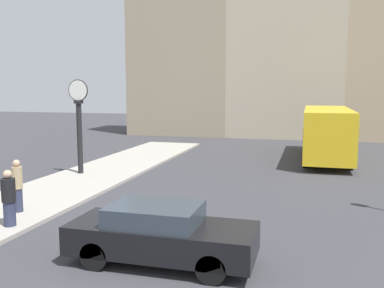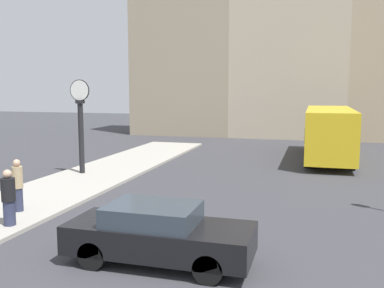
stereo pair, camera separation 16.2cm
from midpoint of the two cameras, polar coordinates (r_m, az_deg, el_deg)
The scene contains 7 objects.
sidewalk_corner at distance 19.43m, azimuth -14.58°, elevation -4.67°, with size 3.79×26.39×0.12m, color #A39E93.
building_row at distance 37.39m, azimuth 12.16°, elevation 14.19°, with size 25.63×5.00×19.74m.
sedan_car at distance 10.11m, azimuth -4.66°, elevation -11.81°, with size 4.31×1.71×1.39m.
bus_distant at distance 25.54m, azimuth 17.35°, elevation 1.70°, with size 2.49×9.37×2.92m.
street_clock at distance 20.41m, azimuth -15.03°, elevation 2.74°, with size 0.98×0.31×4.34m.
pedestrian_tan_coat at distance 14.78m, azimuth -22.54°, elevation -5.14°, with size 0.33×0.33×1.69m.
pedestrian_black_jacket at distance 13.38m, azimuth -23.56°, elevation -6.67°, with size 0.39×0.39×1.63m.
Camera 1 is at (2.67, -5.25, 4.02)m, focal length 40.00 mm.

